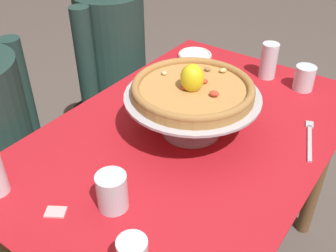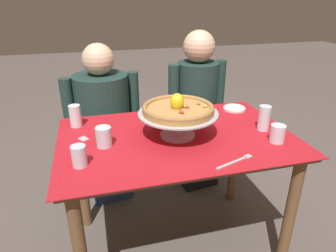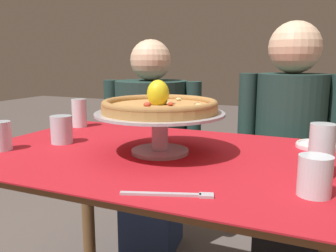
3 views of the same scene
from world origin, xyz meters
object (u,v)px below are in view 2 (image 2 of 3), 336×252
Objects in this scene: pizza_stand at (178,119)px; dinner_fork at (236,161)px; water_glass_front_right at (277,134)px; diner_left at (104,125)px; water_glass_side_right at (264,120)px; water_glass_back_left at (76,117)px; sugar_packet at (84,139)px; side_plate at (234,108)px; pizza at (178,109)px; water_glass_side_left at (104,138)px; water_glass_front_left at (79,157)px; diner_right at (196,116)px.

pizza_stand is 0.38m from dinner_fork.
pizza_stand is 2.03× the size of dinner_fork.
water_glass_front_right is 0.45× the size of dinner_fork.
pizza_stand is at bearing -61.79° from diner_left.
water_glass_side_right is at bearing 85.91° from water_glass_front_right.
pizza_stand reaches higher than water_glass_front_right.
water_glass_side_right reaches higher than water_glass_back_left.
water_glass_side_right is 0.97m from sugar_packet.
sugar_packet is (-0.96, 0.13, -0.06)m from water_glass_side_right.
diner_left reaches higher than sugar_packet.
water_glass_side_right is at bearing -4.78° from pizza_stand.
pizza_stand reaches higher than water_glass_back_left.
side_plate is at bearing 31.42° from pizza_stand.
pizza reaches higher than water_glass_side_left.
water_glass_front_right is at bearing 24.07° from dinner_fork.
pizza_stand is 0.53m from water_glass_front_left.
water_glass_back_left is (-0.52, 0.27, -0.10)m from pizza.
water_glass_side_left reaches higher than water_glass_front_right.
pizza_stand is 4.14× the size of water_glass_side_left.
pizza is 2.65× the size of water_glass_side_right.
water_glass_front_left is 0.78× the size of water_glass_back_left.
water_glass_side_left is 0.90m from side_plate.
pizza_stand reaches higher than dinner_fork.
water_glass_back_left is at bearing -112.84° from diner_left.
side_plate is (0.97, 0.46, -0.03)m from water_glass_front_left.
side_plate is (0.99, 0.01, -0.05)m from water_glass_back_left.
water_glass_side_right reaches higher than water_glass_front_right.
pizza_stand is 0.34× the size of diner_right.
diner_left is (-0.36, 0.67, -0.28)m from pizza_stand.
pizza is (-0.00, 0.00, 0.06)m from pizza_stand.
water_glass_side_right is 0.68× the size of dinner_fork.
diner_right reaches higher than pizza_stand.
pizza_stand is 0.55m from side_plate.
pizza is at bearing 19.09° from water_glass_front_left.
diner_left is 0.95× the size of diner_right.
diner_left reaches higher than water_glass_side_right.
pizza_stand reaches higher than side_plate.
pizza_stand is 4.26× the size of water_glass_front_left.
side_plate is at bearing -24.75° from diner_left.
diner_left is at bearing 139.81° from water_glass_side_right.
pizza_stand is at bearing 158.01° from water_glass_front_right.
pizza is 0.81m from diner_right.
diner_left reaches higher than water_glass_front_left.
water_glass_side_right reaches higher than water_glass_front_left.
water_glass_front_left reaches higher than water_glass_front_right.
pizza is at bearing -10.56° from sugar_packet.
side_plate reaches higher than sugar_packet.
water_glass_side_right is at bearing -88.07° from side_plate.
water_glass_front_right is (0.99, -0.46, -0.01)m from water_glass_back_left.
water_glass_side_right reaches higher than pizza_stand.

